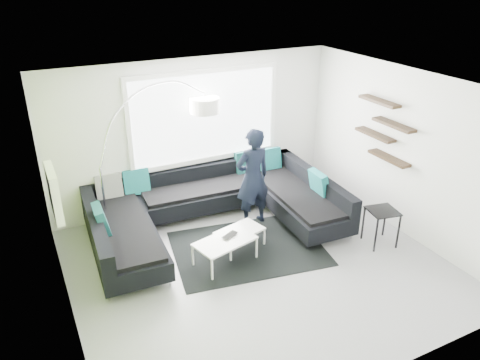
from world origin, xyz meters
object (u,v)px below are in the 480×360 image
at_px(arc_lamp, 100,168).
at_px(laptop, 232,236).
at_px(sectional_sofa, 215,211).
at_px(side_table, 380,227).
at_px(person, 253,178).
at_px(coffee_table, 233,244).

relative_size(arc_lamp, laptop, 7.14).
distance_m(sectional_sofa, side_table, 2.79).
bearing_deg(arc_lamp, side_table, -36.30).
xyz_separation_m(sectional_sofa, person, (0.71, -0.04, 0.50)).
relative_size(side_table, laptop, 1.79).
height_order(coffee_table, side_table, side_table).
relative_size(sectional_sofa, coffee_table, 3.58).
xyz_separation_m(arc_lamp, laptop, (1.60, -1.61, -0.85)).
xyz_separation_m(sectional_sofa, arc_lamp, (-1.71, 0.71, 0.86)).
height_order(sectional_sofa, arc_lamp, arc_lamp).
distance_m(sectional_sofa, laptop, 0.90).
bearing_deg(person, side_table, 132.16).
height_order(sectional_sofa, side_table, sectional_sofa).
bearing_deg(coffee_table, side_table, -32.90).
distance_m(coffee_table, side_table, 2.47).
xyz_separation_m(arc_lamp, side_table, (3.99, -2.32, -0.94)).
bearing_deg(laptop, arc_lamp, 107.63).
height_order(side_table, laptop, side_table).
bearing_deg(laptop, coffee_table, 31.38).
distance_m(side_table, person, 2.29).
bearing_deg(side_table, arc_lamp, 149.85).
height_order(person, laptop, person).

